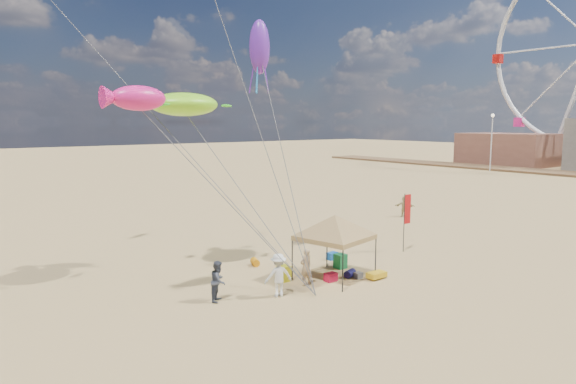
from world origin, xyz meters
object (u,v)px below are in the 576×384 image
at_px(feather_flag, 407,213).
at_px(chair_yellow, 284,273).
at_px(cooler_blue, 332,256).
at_px(person_near_c, 278,275).
at_px(beach_cart, 376,275).
at_px(lamp_north, 492,133).
at_px(canopy_tent, 335,218).
at_px(person_near_b, 218,281).
at_px(person_far_c, 405,206).
at_px(person_near_a, 306,267).
at_px(chair_green, 340,261).
at_px(cooler_red, 331,277).

relative_size(feather_flag, chair_yellow, 4.60).
bearing_deg(cooler_blue, person_near_c, -152.97).
bearing_deg(beach_cart, lamp_north, 26.13).
relative_size(canopy_tent, person_near_b, 3.28).
height_order(person_far_c, lamp_north, lamp_north).
bearing_deg(person_near_a, cooler_blue, -148.20).
bearing_deg(chair_green, person_near_a, -161.36).
distance_m(chair_yellow, lamp_north, 60.13).
height_order(chair_yellow, person_near_a, person_near_a).
height_order(chair_green, person_near_a, person_near_a).
xyz_separation_m(beach_cart, lamp_north, (51.78, 25.40, 5.32)).
bearing_deg(canopy_tent, lamp_north, 24.39).
distance_m(person_near_c, person_far_c, 19.96).
height_order(cooler_blue, person_near_b, person_near_b).
bearing_deg(lamp_north, feather_flag, -153.88).
height_order(canopy_tent, feather_flag, canopy_tent).
bearing_deg(person_near_c, person_near_b, -8.45).
bearing_deg(lamp_north, person_near_c, -156.57).
bearing_deg(canopy_tent, person_near_a, -179.83).
bearing_deg(beach_cart, cooler_blue, 79.71).
bearing_deg(feather_flag, beach_cart, -153.80).
xyz_separation_m(canopy_tent, person_far_c, (14.60, 8.00, -2.02)).
bearing_deg(feather_flag, chair_yellow, -179.15).
bearing_deg(feather_flag, chair_green, -178.00).
distance_m(cooler_blue, person_far_c, 13.69).
distance_m(cooler_blue, person_near_b, 8.00).
distance_m(canopy_tent, chair_green, 2.99).
bearing_deg(cooler_red, feather_flag, 11.84).
bearing_deg(person_near_c, beach_cart, -171.84).
distance_m(canopy_tent, person_far_c, 16.77).
relative_size(cooler_blue, person_near_b, 0.33).
xyz_separation_m(cooler_red, lamp_north, (53.64, 24.37, 5.33)).
bearing_deg(person_near_a, canopy_tent, 179.38).
distance_m(feather_flag, person_near_a, 8.32).
xyz_separation_m(chair_yellow, person_near_b, (-3.59, -0.44, 0.46)).
bearing_deg(canopy_tent, person_far_c, 28.71).
xyz_separation_m(chair_green, person_near_c, (-4.84, -1.46, 0.55)).
xyz_separation_m(chair_green, person_far_c, (13.24, 6.98, 0.45)).
relative_size(person_far_c, lamp_north, 0.19).
distance_m(cooler_red, lamp_north, 59.16).
height_order(cooler_red, cooler_blue, same).
bearing_deg(person_near_a, person_near_c, 12.69).
xyz_separation_m(chair_green, lamp_north, (51.86, 23.11, 5.17)).
relative_size(cooler_red, lamp_north, 0.07).
relative_size(person_near_c, lamp_north, 0.22).
bearing_deg(cooler_blue, beach_cart, -100.29).
bearing_deg(chair_yellow, feather_flag, 0.85).
bearing_deg(cooler_red, beach_cart, -28.79).
relative_size(chair_green, lamp_north, 0.08).
relative_size(cooler_red, person_near_a, 0.33).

